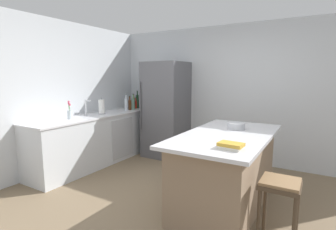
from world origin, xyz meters
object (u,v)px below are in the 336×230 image
at_px(hot_sauce_bottle, 136,104).
at_px(flower_vase, 70,113).
at_px(olive_oil_bottle, 134,103).
at_px(gin_bottle, 133,104).
at_px(kitchen_island, 226,170).
at_px(soda_bottle, 126,104).
at_px(wine_bottle, 137,101).
at_px(sink_faucet, 86,107).
at_px(bar_stool, 280,193).
at_px(refrigerator, 166,110).
at_px(mixing_bowl, 236,126).
at_px(paper_towel_roll, 102,107).
at_px(cookbook_stack, 231,146).
at_px(syrup_bottle, 130,104).

bearing_deg(hot_sauce_bottle, flower_vase, -91.79).
bearing_deg(olive_oil_bottle, gin_bottle, -59.56).
bearing_deg(kitchen_island, soda_bottle, 155.94).
bearing_deg(wine_bottle, sink_faucet, -91.81).
xyz_separation_m(sink_faucet, wine_bottle, (0.05, 1.45, -0.00)).
distance_m(kitchen_island, bar_stool, 0.88).
height_order(bar_stool, sink_faucet, sink_faucet).
distance_m(sink_faucet, flower_vase, 0.39).
height_order(refrigerator, mixing_bowl, refrigerator).
height_order(refrigerator, hot_sauce_bottle, refrigerator).
xyz_separation_m(paper_towel_roll, soda_bottle, (0.06, 0.65, 0.00)).
height_order(bar_stool, paper_towel_roll, paper_towel_roll).
xyz_separation_m(gin_bottle, cookbook_stack, (2.78, -1.97, -0.09)).
distance_m(flower_vase, cookbook_stack, 2.93).
relative_size(flower_vase, soda_bottle, 0.89).
xyz_separation_m(flower_vase, paper_towel_roll, (0.04, 0.70, 0.03)).
bearing_deg(gin_bottle, mixing_bowl, -21.23).
xyz_separation_m(flower_vase, mixing_bowl, (2.66, 0.56, -0.05)).
relative_size(sink_faucet, olive_oil_bottle, 0.92).
bearing_deg(soda_bottle, cookbook_stack, -32.41).
distance_m(flower_vase, paper_towel_roll, 0.70).
bearing_deg(paper_towel_roll, wine_bottle, 90.75).
height_order(refrigerator, soda_bottle, refrigerator).
bearing_deg(paper_towel_roll, flower_vase, -93.17).
relative_size(bar_stool, gin_bottle, 2.01).
height_order(sink_faucet, mixing_bowl, sink_faucet).
height_order(olive_oil_bottle, gin_bottle, gin_bottle).
bearing_deg(olive_oil_bottle, kitchen_island, -28.97).
bearing_deg(hot_sauce_bottle, syrup_bottle, -77.91).
bearing_deg(bar_stool, wine_bottle, 147.04).
distance_m(wine_bottle, cookbook_stack, 3.66).
relative_size(kitchen_island, syrup_bottle, 6.44).
relative_size(bar_stool, syrup_bottle, 2.27).
height_order(kitchen_island, sink_faucet, sink_faucet).
bearing_deg(wine_bottle, bar_stool, -32.96).
bearing_deg(gin_bottle, paper_towel_roll, -95.63).
xyz_separation_m(kitchen_island, refrigerator, (-1.76, 1.44, 0.49)).
distance_m(flower_vase, mixing_bowl, 2.72).
distance_m(refrigerator, soda_bottle, 0.85).
distance_m(paper_towel_roll, olive_oil_bottle, 0.94).
relative_size(wine_bottle, syrup_bottle, 1.30).
distance_m(kitchen_island, sink_faucet, 2.75).
bearing_deg(wine_bottle, flower_vase, -90.76).
distance_m(refrigerator, bar_stool, 3.18).
bearing_deg(gin_bottle, soda_bottle, -95.76).
distance_m(paper_towel_roll, hot_sauce_bottle, 1.03).
xyz_separation_m(olive_oil_bottle, cookbook_stack, (2.83, -2.07, -0.09)).
xyz_separation_m(flower_vase, olive_oil_bottle, (0.07, 1.64, 0.03)).
xyz_separation_m(wine_bottle, olive_oil_bottle, (0.04, -0.19, -0.03)).
relative_size(hot_sauce_bottle, gin_bottle, 0.72).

